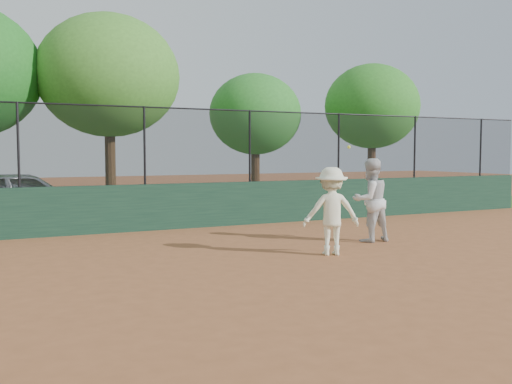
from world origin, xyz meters
name	(u,v)px	position (x,y,z in m)	size (l,w,h in m)	color
ground	(272,272)	(0.00, 0.00, 0.00)	(80.00, 80.00, 0.00)	#9A5831
back_wall	(164,207)	(0.00, 6.00, 0.60)	(26.00, 0.20, 1.20)	#1B3B29
grass_strip	(114,209)	(0.00, 12.00, 0.00)	(36.00, 12.00, 0.01)	#315019
parked_car	(21,197)	(-3.28, 8.67, 0.77)	(1.82, 4.53, 1.54)	#AEB2B8
player_second	(370,200)	(3.57, 1.95, 0.94)	(0.92, 0.71, 1.89)	silver
player_main	(331,211)	(1.84, 0.95, 0.87)	(1.28, 1.01, 2.16)	white
fence_assembly	(162,144)	(-0.03, 6.00, 2.24)	(26.00, 0.06, 2.00)	black
tree_2	(109,76)	(-0.16, 11.64, 4.65)	(4.89, 4.45, 6.78)	#442D18
tree_3	(255,114)	(6.07, 12.82, 3.58)	(3.87, 3.52, 5.27)	#422816
tree_4	(372,107)	(10.82, 11.21, 3.96)	(4.14, 3.76, 5.76)	#462A19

